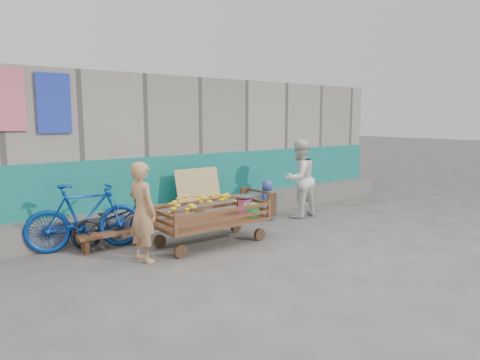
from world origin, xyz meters
TOP-DOWN VIEW (x-y plane):
  - ground at (0.00, 0.00)m, footprint 80.00×80.00m
  - building_wall at (-0.00, 4.05)m, footprint 12.00×3.50m
  - banana_cart at (-0.32, 0.88)m, footprint 2.10×0.96m
  - bench at (-1.74, 1.69)m, footprint 1.09×0.33m
  - vendor_man at (-1.59, 0.75)m, footprint 0.46×0.61m
  - woman at (2.38, 1.41)m, footprint 0.86×0.69m
  - child at (1.63, 1.60)m, footprint 0.47×0.35m
  - bicycle_dark at (-1.59, 1.85)m, footprint 1.55×0.60m
  - bicycle_blue at (-2.11, 1.85)m, footprint 1.92×0.96m

SIDE VIEW (x-z plane):
  - ground at x=0.00m, z-range 0.00..0.00m
  - bench at x=-1.74m, z-range 0.06..0.34m
  - bicycle_dark at x=-1.59m, z-range 0.00..0.80m
  - child at x=1.63m, z-range 0.00..0.87m
  - bicycle_blue at x=-2.11m, z-range 0.00..1.11m
  - banana_cart at x=-0.32m, z-range 0.16..1.05m
  - vendor_man at x=-1.59m, z-range 0.00..1.52m
  - woman at x=2.38m, z-range 0.00..1.71m
  - building_wall at x=0.00m, z-range -0.03..2.97m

